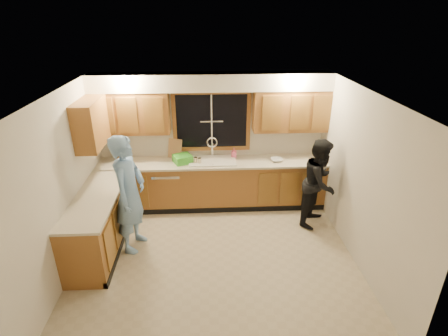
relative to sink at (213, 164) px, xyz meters
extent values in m
plane|color=#B5A68B|center=(0.00, -1.60, -0.86)|extent=(4.20, 4.20, 0.00)
plane|color=white|center=(0.00, -1.60, 1.64)|extent=(4.20, 4.20, 0.00)
plane|color=beige|center=(0.00, 0.30, 0.39)|extent=(4.20, 0.00, 4.20)
plane|color=beige|center=(-2.10, -1.60, 0.39)|extent=(0.00, 3.80, 3.80)
plane|color=beige|center=(2.10, -1.60, 0.39)|extent=(0.00, 3.80, 3.80)
cube|color=#955E2B|center=(0.00, 0.00, -0.42)|extent=(4.20, 0.60, 0.88)
cube|color=#955E2B|center=(-1.80, -1.25, -0.42)|extent=(0.60, 1.90, 0.88)
cube|color=beige|center=(0.00, -0.02, 0.04)|extent=(4.20, 0.63, 0.04)
cube|color=beige|center=(-1.79, -1.25, 0.04)|extent=(0.63, 1.90, 0.04)
cube|color=#955E2B|center=(-1.43, 0.13, 0.96)|extent=(1.35, 0.33, 0.75)
cube|color=#955E2B|center=(1.43, 0.13, 0.96)|extent=(1.35, 0.33, 0.75)
cube|color=#955E2B|center=(-1.94, -0.48, 0.96)|extent=(0.33, 0.90, 0.75)
cube|color=white|center=(0.00, 0.12, 1.49)|extent=(4.20, 0.35, 0.30)
cube|color=black|center=(0.00, 0.29, 0.74)|extent=(1.30, 0.01, 1.00)
cube|color=#955E2B|center=(0.00, 0.28, 1.27)|extent=(1.44, 0.03, 0.07)
cube|color=#955E2B|center=(0.00, 0.28, 0.20)|extent=(1.44, 0.03, 0.07)
cube|color=#955E2B|center=(-0.69, 0.28, 0.74)|extent=(0.07, 0.03, 1.00)
cube|color=#955E2B|center=(0.69, 0.28, 0.74)|extent=(0.07, 0.03, 1.00)
cube|color=white|center=(0.00, 0.00, 0.07)|extent=(0.86, 0.52, 0.03)
cube|color=white|center=(-0.21, 0.00, -0.02)|extent=(0.38, 0.42, 0.18)
cube|color=white|center=(0.21, 0.00, -0.02)|extent=(0.38, 0.42, 0.18)
cylinder|color=silver|center=(0.00, 0.20, 0.22)|extent=(0.04, 0.04, 0.28)
torus|color=silver|center=(0.00, 0.20, 0.36)|extent=(0.21, 0.03, 0.21)
cube|color=white|center=(-0.85, -0.01, -0.45)|extent=(0.60, 0.56, 0.82)
cube|color=white|center=(-1.80, -1.82, -0.41)|extent=(0.58, 0.75, 0.90)
imported|color=#729FD9|center=(-1.28, -1.24, 0.07)|extent=(0.59, 0.77, 1.88)
imported|color=black|center=(1.82, -0.70, -0.09)|extent=(0.92, 0.96, 1.56)
cube|color=olive|center=(-1.71, 0.16, 0.18)|extent=(0.13, 0.11, 0.24)
cube|color=tan|center=(-0.70, 0.22, 0.24)|extent=(0.29, 0.20, 0.36)
cube|color=green|center=(-0.55, -0.03, 0.13)|extent=(0.40, 0.38, 0.14)
imported|color=#D65179|center=(0.41, 0.14, 0.15)|extent=(0.10, 0.11, 0.19)
imported|color=silver|center=(1.19, -0.06, 0.08)|extent=(0.25, 0.25, 0.05)
cylinder|color=beige|center=(-0.31, -0.09, 0.12)|extent=(0.08, 0.08, 0.12)
cylinder|color=beige|center=(-0.24, -0.12, 0.11)|extent=(0.07, 0.07, 0.12)
camera|label=1|loc=(-0.11, -5.94, 2.61)|focal=28.00mm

